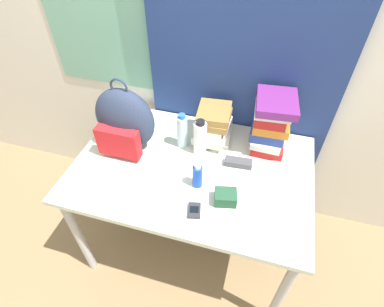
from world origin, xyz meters
TOP-DOWN VIEW (x-y plane):
  - ground_plane at (0.00, 0.00)m, footprint 12.00×12.00m
  - wall_back at (-0.00, 0.95)m, footprint 6.00×0.06m
  - curtain_blue at (0.16, 0.89)m, footprint 1.10×0.04m
  - desk at (0.00, 0.43)m, footprint 1.29×0.86m
  - backpack at (-0.40, 0.49)m, footprint 0.34×0.23m
  - book_stack_left at (0.05, 0.71)m, footprint 0.23×0.29m
  - book_stack_center at (0.37, 0.72)m, footprint 0.23×0.27m
  - water_bottle at (-0.10, 0.58)m, footprint 0.06×0.06m
  - sports_bottle at (0.01, 0.56)m, footprint 0.07×0.07m
  - sunscreen_bottle at (0.06, 0.32)m, footprint 0.05×0.05m
  - cell_phone at (0.09, 0.15)m, footprint 0.08×0.10m
  - sunglasses_case at (0.24, 0.51)m, footprint 0.15×0.07m
  - camera_pouch at (0.22, 0.25)m, footprint 0.12×0.11m

SIDE VIEW (x-z plane):
  - ground_plane at x=0.00m, z-range 0.00..0.00m
  - desk at x=0.00m, z-range 0.30..1.08m
  - cell_phone at x=0.09m, z-range 0.78..0.79m
  - sunglasses_case at x=0.24m, z-range 0.78..0.81m
  - camera_pouch at x=0.22m, z-range 0.78..0.84m
  - sunscreen_bottle at x=0.06m, z-range 0.77..0.92m
  - book_stack_left at x=0.05m, z-range 0.77..0.97m
  - water_bottle at x=-0.10m, z-range 0.77..1.00m
  - sports_bottle at x=0.01m, z-range 0.77..1.00m
  - book_stack_center at x=0.37m, z-range 0.78..1.11m
  - backpack at x=-0.40m, z-range 0.74..1.18m
  - curtain_blue at x=0.16m, z-range 0.00..2.50m
  - wall_back at x=0.00m, z-range 0.00..2.50m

